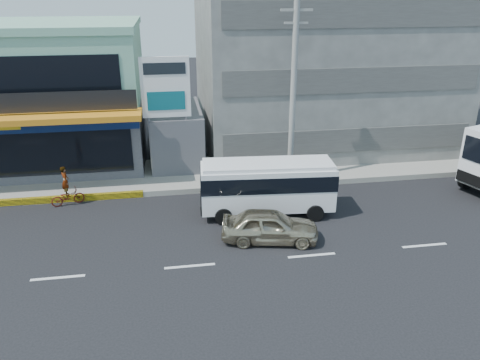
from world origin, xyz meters
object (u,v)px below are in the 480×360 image
(shop_building, at_px, (41,97))
(utility_pole_near, at_px, (293,93))
(sedan, at_px, (270,226))
(concrete_building, at_px, (323,40))
(satellite_dish, at_px, (176,111))
(motorcycle_rider, at_px, (67,192))
(minibus, at_px, (267,183))
(billboard, at_px, (166,94))

(shop_building, distance_m, utility_pole_near, 15.50)
(utility_pole_near, height_order, sedan, utility_pole_near)
(concrete_building, bearing_deg, sedan, -115.47)
(shop_building, height_order, satellite_dish, shop_building)
(satellite_dish, height_order, utility_pole_near, utility_pole_near)
(concrete_building, distance_m, utility_pole_near, 8.79)
(concrete_building, relative_size, motorcycle_rider, 7.75)
(utility_pole_near, height_order, minibus, utility_pole_near)
(billboard, relative_size, motorcycle_rider, 3.34)
(satellite_dish, height_order, motorcycle_rider, satellite_dish)
(satellite_dish, height_order, minibus, satellite_dish)
(satellite_dish, height_order, billboard, billboard)
(concrete_building, bearing_deg, shop_building, -176.65)
(concrete_building, xyz_separation_m, billboard, (-10.50, -5.80, -2.07))
(satellite_dish, relative_size, minibus, 0.23)
(minibus, bearing_deg, satellite_dish, 120.15)
(satellite_dish, bearing_deg, utility_pole_near, -30.96)
(minibus, bearing_deg, sedan, -99.37)
(shop_building, relative_size, utility_pole_near, 1.24)
(concrete_building, xyz_separation_m, sedan, (-6.43, -13.50, -6.29))
(motorcycle_rider, bearing_deg, sedan, -29.20)
(shop_building, xyz_separation_m, satellite_dish, (8.00, -2.95, -0.42))
(satellite_dish, distance_m, billboard, 2.31)
(utility_pole_near, relative_size, motorcycle_rider, 4.84)
(shop_building, bearing_deg, billboard, -32.32)
(sedan, xyz_separation_m, motorcycle_rider, (-9.28, 5.19, -0.03))
(concrete_building, relative_size, billboard, 2.32)
(minibus, bearing_deg, motorcycle_rider, 165.17)
(billboard, distance_m, sedan, 9.68)
(shop_building, relative_size, concrete_building, 0.77)
(billboard, bearing_deg, minibus, -48.50)
(sedan, bearing_deg, motorcycle_rider, 72.27)
(motorcycle_rider, bearing_deg, shop_building, 107.50)
(concrete_building, xyz_separation_m, minibus, (-6.00, -10.89, -5.42))
(billboard, distance_m, utility_pole_near, 6.75)
(billboard, height_order, utility_pole_near, utility_pole_near)
(utility_pole_near, xyz_separation_m, sedan, (-2.43, -5.90, -4.44))
(billboard, height_order, sedan, billboard)
(billboard, distance_m, motorcycle_rider, 7.18)
(shop_building, height_order, minibus, shop_building)
(billboard, bearing_deg, concrete_building, 28.92)
(satellite_dish, distance_m, sedan, 10.55)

